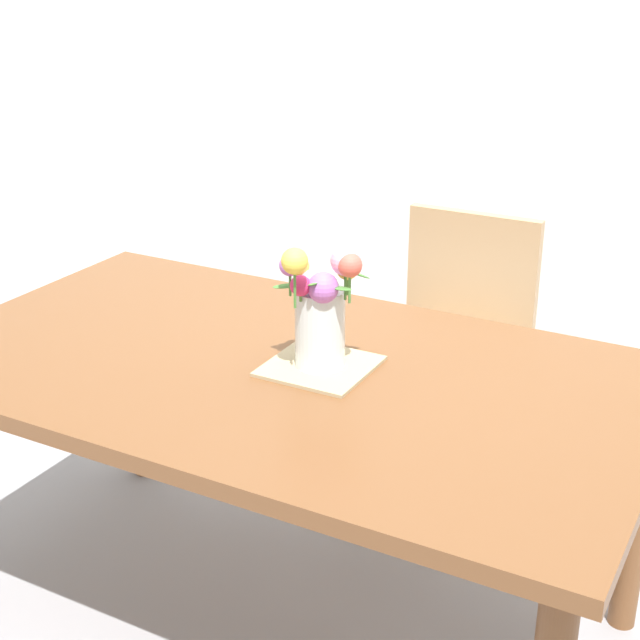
% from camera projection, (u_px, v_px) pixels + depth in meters
% --- Properties ---
extents(ground_plane, '(12.00, 12.00, 0.00)m').
position_uv_depth(ground_plane, '(284.00, 619.00, 2.48)').
color(ground_plane, '#939399').
extents(back_wall, '(7.00, 0.10, 2.80)m').
position_uv_depth(back_wall, '(512.00, 22.00, 3.25)').
color(back_wall, silver).
rests_on(back_wall, ground_plane).
extents(dining_table, '(1.73, 0.99, 0.75)m').
position_uv_depth(dining_table, '(280.00, 395.00, 2.23)').
color(dining_table, brown).
rests_on(dining_table, ground_plane).
extents(chair_far, '(0.42, 0.42, 0.90)m').
position_uv_depth(chair_far, '(456.00, 339.00, 2.91)').
color(chair_far, tan).
rests_on(chair_far, ground_plane).
extents(placemat, '(0.24, 0.24, 0.01)m').
position_uv_depth(placemat, '(320.00, 366.00, 2.18)').
color(placemat, tan).
rests_on(placemat, dining_table).
extents(flower_vase, '(0.22, 0.20, 0.31)m').
position_uv_depth(flower_vase, '(321.00, 306.00, 2.11)').
color(flower_vase, silver).
rests_on(flower_vase, placemat).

